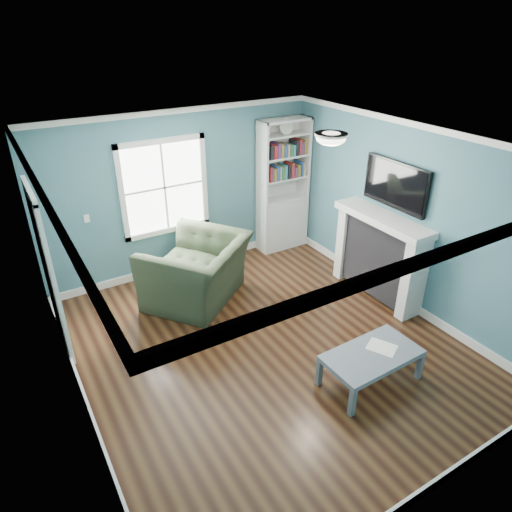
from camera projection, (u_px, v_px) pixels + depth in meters
floor at (267, 345)px, 5.91m from camera, size 5.00×5.00×0.00m
room_walls at (268, 235)px, 5.16m from camera, size 5.00×5.00×5.00m
trim at (268, 262)px, 5.33m from camera, size 4.50×5.00×2.60m
window at (164, 187)px, 6.97m from camera, size 1.40×0.06×1.50m
bookshelf at (282, 199)px, 8.02m from camera, size 0.90×0.35×2.31m
fireplace at (379, 257)px, 6.71m from camera, size 0.44×1.58×1.30m
tv at (396, 185)px, 6.25m from camera, size 0.06×1.10×0.65m
door at (48, 271)px, 5.45m from camera, size 0.12×0.98×2.17m
ceiling_fixture at (331, 138)px, 5.19m from camera, size 0.38×0.38×0.15m
light_switch at (87, 219)px, 6.54m from camera, size 0.08×0.01×0.12m
recliner at (196, 261)px, 6.60m from camera, size 1.70×1.61×1.25m
coffee_table at (372, 357)px, 5.17m from camera, size 1.13×0.63×0.41m
paper_sheet at (382, 347)px, 5.24m from camera, size 0.37×0.40×0.00m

